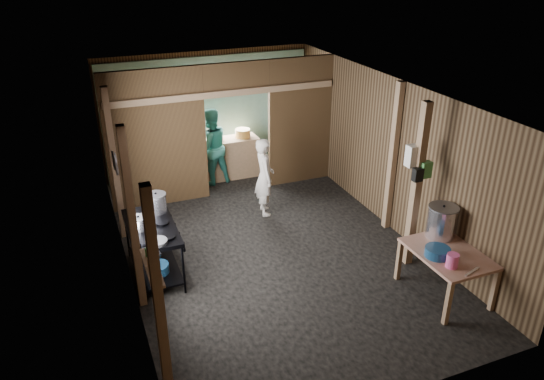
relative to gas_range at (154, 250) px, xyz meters
name	(u,v)px	position (x,y,z in m)	size (l,w,h in m)	color
floor	(268,245)	(1.88, 0.14, -0.42)	(4.50, 7.00, 0.00)	black
ceiling	(267,91)	(1.88, 0.14, 2.18)	(4.50, 7.00, 0.00)	black
wall_back	(207,113)	(1.88, 3.64, 0.88)	(4.50, 0.00, 2.60)	brown
wall_front	(396,304)	(1.88, -3.36, 0.88)	(4.50, 0.00, 2.60)	brown
wall_left	(119,197)	(-0.37, 0.14, 0.88)	(0.00, 7.00, 2.60)	brown
wall_right	(389,154)	(4.13, 0.14, 0.88)	(0.00, 7.00, 2.60)	brown
partition_left	(156,140)	(0.55, 2.34, 0.88)	(1.85, 0.10, 2.60)	#4F371E
partition_right	(300,122)	(3.46, 2.34, 0.88)	(1.35, 0.10, 2.60)	#4F371E
partition_header	(236,78)	(2.13, 2.34, 1.88)	(1.30, 0.10, 0.60)	#4F371E
turquoise_panel	(208,116)	(1.88, 3.58, 0.83)	(4.40, 0.06, 2.50)	#75AAA2
back_counter	(230,158)	(2.18, 3.09, 0.01)	(1.20, 0.50, 0.85)	#9D7354
wall_clock	(219,85)	(2.13, 3.54, 1.48)	(0.20, 0.20, 0.03)	white
post_left_a	(159,303)	(-0.30, -2.46, 0.88)	(0.10, 0.12, 2.60)	#9D7354
post_left_b	(133,222)	(-0.30, -0.66, 0.88)	(0.10, 0.12, 2.60)	#9D7354
post_left_c	(115,166)	(-0.30, 1.34, 0.88)	(0.10, 0.12, 2.60)	#9D7354
post_right	(393,158)	(4.06, -0.06, 0.88)	(0.10, 0.12, 2.60)	#9D7354
post_free	(416,187)	(3.73, -1.16, 0.88)	(0.12, 0.12, 2.60)	#9D7354
cross_beam	(225,93)	(1.88, 2.29, 1.63)	(4.40, 0.12, 0.12)	#9D7354
pan_lid_big	(116,164)	(-0.33, 0.54, 1.23)	(0.34, 0.34, 0.03)	slate
pan_lid_small	(114,161)	(-0.33, 0.94, 1.13)	(0.30, 0.30, 0.03)	black
wall_shelf	(152,267)	(-0.27, -1.96, 0.98)	(0.14, 0.80, 0.03)	#9D7354
jar_white	(156,275)	(-0.27, -2.21, 1.05)	(0.07, 0.07, 0.10)	white
jar_yellow	(151,262)	(-0.27, -1.96, 1.05)	(0.08, 0.08, 0.10)	#B37B33
jar_green	(148,252)	(-0.27, -1.74, 1.05)	(0.06, 0.06, 0.10)	#419043
bag_white	(414,156)	(3.68, -1.08, 1.36)	(0.22, 0.15, 0.32)	white
bag_green	(425,169)	(3.80, -1.22, 1.18)	(0.16, 0.12, 0.24)	#419043
bag_black	(418,175)	(3.66, -1.24, 1.13)	(0.14, 0.10, 0.20)	black
gas_range	(154,250)	(0.00, 0.00, 0.00)	(0.72, 1.41, 0.83)	black
prep_table	(445,273)	(3.71, -2.04, -0.07)	(0.86, 1.18, 0.70)	tan
stove_pot_large	(156,203)	(0.17, 0.41, 0.55)	(0.31, 0.31, 0.32)	silver
stove_pot_med	(139,224)	(-0.17, -0.04, 0.50)	(0.25, 0.25, 0.22)	silver
frying_pan	(157,242)	(0.00, -0.52, 0.44)	(0.28, 0.50, 0.07)	slate
blue_tub_front	(158,269)	(0.00, -0.23, -0.19)	(0.33, 0.33, 0.14)	navy
blue_tub_back	(152,253)	(0.00, 0.24, -0.20)	(0.27, 0.27, 0.11)	navy
stock_pot	(442,222)	(3.88, -1.63, 0.51)	(0.43, 0.43, 0.50)	silver
wash_basin	(437,252)	(3.50, -2.05, 0.34)	(0.34, 0.34, 0.13)	navy
pink_bucket	(452,261)	(3.51, -2.34, 0.38)	(0.16, 0.16, 0.19)	#EB589D
knife	(472,271)	(3.68, -2.53, 0.29)	(0.30, 0.04, 0.01)	silver
yellow_tub	(243,133)	(2.48, 3.09, 0.52)	(0.32, 0.32, 0.18)	#B37B33
red_cup	(220,137)	(1.98, 3.09, 0.51)	(0.13, 0.13, 0.16)	#CB2B48
cook	(264,177)	(2.26, 1.24, 0.31)	(0.53, 0.35, 1.45)	silver
worker_back	(211,147)	(1.72, 2.91, 0.39)	(0.78, 0.61, 1.60)	teal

